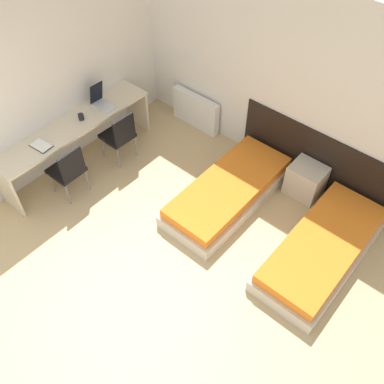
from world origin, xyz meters
TOP-DOWN VIEW (x-y plane):
  - ground_plane at (0.00, 0.00)m, footprint 20.00×20.00m
  - wall_back at (0.00, 3.69)m, footprint 5.49×0.05m
  - wall_left at (-2.27, 1.83)m, footprint 0.05×4.66m
  - headboard_panel at (0.89, 3.65)m, footprint 2.42×0.03m
  - bed_near_window at (0.16, 2.61)m, footprint 0.86×2.01m
  - bed_near_door at (1.62, 2.61)m, footprint 0.86×2.01m
  - nightstand at (0.89, 3.42)m, footprint 0.47×0.40m
  - radiator at (-1.26, 3.57)m, footprint 0.88×0.12m
  - desk at (-1.98, 1.76)m, footprint 0.53×2.44m
  - chair_near_laptop at (-1.59, 2.23)m, footprint 0.43×0.43m
  - chair_near_notebook at (-1.59, 1.28)m, footprint 0.42×0.42m
  - laptop at (-2.00, 2.31)m, footprint 0.35×0.23m
  - open_notebook at (-1.94, 1.19)m, footprint 0.30×0.21m
  - mug at (-1.97, 1.90)m, footprint 0.08×0.08m

SIDE VIEW (x-z plane):
  - ground_plane at x=0.00m, z-range 0.00..0.00m
  - bed_near_window at x=0.16m, z-range -0.01..0.34m
  - bed_near_door at x=1.62m, z-range -0.01..0.34m
  - nightstand at x=0.89m, z-range 0.00..0.49m
  - radiator at x=-1.26m, z-range 0.00..0.58m
  - headboard_panel at x=0.89m, z-range 0.00..0.92m
  - chair_near_laptop at x=-1.59m, z-range 0.05..0.90m
  - chair_near_notebook at x=-1.59m, z-range 0.05..0.90m
  - desk at x=-1.98m, z-range 0.23..0.98m
  - open_notebook at x=-1.94m, z-range 0.75..0.77m
  - mug at x=-1.97m, z-range 0.75..0.84m
  - laptop at x=-2.00m, z-range 0.65..1.00m
  - wall_left at x=-2.27m, z-range 0.00..2.70m
  - wall_back at x=0.00m, z-range 0.00..2.70m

